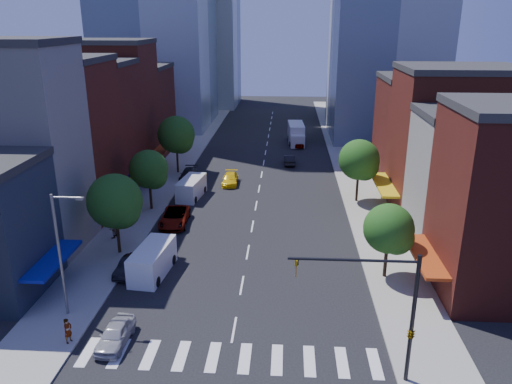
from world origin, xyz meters
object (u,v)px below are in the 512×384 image
parked_car_rear (189,174)px  cargo_van_far (191,188)px  taxi (230,179)px  pedestrian_far (112,229)px  traffic_car_oncoming (290,160)px  parked_car_front (115,334)px  cargo_van_near (152,261)px  parked_car_third (175,217)px  traffic_car_far (299,143)px  pedestrian_near (68,331)px  parked_car_second (129,266)px  box_truck (296,134)px

parked_car_rear → cargo_van_far: 7.20m
taxi → pedestrian_far: pedestrian_far is taller
traffic_car_oncoming → parked_car_front: bearing=73.5°
cargo_van_near → parked_car_third: bearing=98.6°
traffic_car_far → pedestrian_far: (-18.51, -37.94, 0.41)m
taxi → traffic_car_oncoming: 12.36m
cargo_van_near → parked_car_front: bearing=-83.9°
cargo_van_near → pedestrian_near: cargo_van_near is taller
parked_car_rear → pedestrian_far: 19.54m
parked_car_second → pedestrian_far: 7.56m
parked_car_rear → traffic_car_far: 23.92m
box_truck → taxi: bearing=-114.1°
pedestrian_far → parked_car_third: bearing=140.7°
parked_car_front → pedestrian_far: pedestrian_far is taller
traffic_car_far → parked_car_rear: bearing=49.8°
taxi → pedestrian_near: pedestrian_near is taller
cargo_van_near → traffic_car_oncoming: size_ratio=1.40×
parked_car_second → traffic_car_oncoming: size_ratio=0.93×
parked_car_third → cargo_van_near: cargo_van_near is taller
parked_car_front → taxi: 33.86m
parked_car_front → pedestrian_far: size_ratio=2.22×
cargo_van_near → pedestrian_far: 8.79m
parked_car_second → pedestrian_far: size_ratio=2.11×
parked_car_front → cargo_van_near: bearing=92.7°
parked_car_second → taxi: size_ratio=0.85×
taxi → box_truck: 24.57m
parked_car_third → traffic_car_far: parked_car_third is taller
parked_car_front → pedestrian_near: pedestrian_near is taller
traffic_car_far → traffic_car_oncoming: bearing=79.7°
traffic_car_far → cargo_van_near: bearing=72.1°
traffic_car_far → pedestrian_far: size_ratio=2.12×
cargo_van_far → box_truck: box_truck is taller
parked_car_rear → cargo_van_far: (1.66, -6.99, 0.46)m
cargo_van_far → pedestrian_far: (-5.30, -12.20, -0.07)m
pedestrian_near → box_truck: bearing=4.4°
parked_car_rear → traffic_car_far: (14.87, 18.74, -0.02)m
parked_car_rear → taxi: (5.70, -1.59, -0.02)m
cargo_van_near → parked_car_second: bearing=-178.0°
parked_car_third → pedestrian_far: size_ratio=3.06×
parked_car_rear → pedestrian_near: (-1.00, -35.50, 0.31)m
parked_car_front → parked_car_third: parked_car_third is taller
taxi → traffic_car_far: size_ratio=1.17×
taxi → traffic_car_far: 22.30m
pedestrian_near → parked_car_third: bearing=12.5°
cargo_van_near → box_truck: (12.43, 47.31, 0.36)m
parked_car_front → traffic_car_far: 55.51m
cargo_van_far → pedestrian_far: size_ratio=3.04×
cargo_van_far → box_truck: bearing=73.2°
cargo_van_far → traffic_car_far: bearing=70.2°
parked_car_third → cargo_van_near: 10.72m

